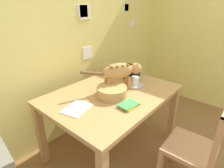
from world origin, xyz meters
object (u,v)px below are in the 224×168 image
(saucer_bowl, at_px, (135,85))
(book_stack, at_px, (129,105))
(cat, at_px, (121,71))
(wicker_basket, at_px, (112,92))
(dining_table, at_px, (112,100))
(toaster, at_px, (131,72))
(coffee_mug, at_px, (135,80))
(magazine, at_px, (77,108))
(wooden_chair_near, at_px, (196,148))

(saucer_bowl, relative_size, book_stack, 0.97)
(cat, distance_m, wicker_basket, 0.25)
(dining_table, distance_m, wicker_basket, 0.16)
(cat, xyz_separation_m, toaster, (0.33, 0.09, -0.12))
(dining_table, xyz_separation_m, book_stack, (-0.11, -0.30, 0.10))
(cat, relative_size, wicker_basket, 2.03)
(coffee_mug, height_order, toaster, toaster)
(dining_table, height_order, coffee_mug, coffee_mug)
(saucer_bowl, bearing_deg, magazine, 170.66)
(dining_table, distance_m, book_stack, 0.34)
(cat, xyz_separation_m, magazine, (-0.58, 0.04, -0.20))
(dining_table, bearing_deg, saucer_bowl, -17.36)
(wicker_basket, bearing_deg, saucer_bowl, -6.81)
(dining_table, relative_size, toaster, 6.79)
(saucer_bowl, distance_m, wicker_basket, 0.36)
(toaster, bearing_deg, wooden_chair_near, -109.22)
(magazine, bearing_deg, coffee_mug, -23.99)
(wicker_basket, bearing_deg, coffee_mug, -6.74)
(magazine, height_order, wicker_basket, wicker_basket)
(cat, height_order, wicker_basket, cat)
(saucer_bowl, distance_m, toaster, 0.25)
(cat, height_order, saucer_bowl, cat)
(cat, bearing_deg, magazine, -67.88)
(magazine, height_order, book_stack, book_stack)
(cat, xyz_separation_m, coffee_mug, (0.17, -0.08, -0.14))
(wooden_chair_near, bearing_deg, coffee_mug, 75.17)
(dining_table, relative_size, wicker_basket, 4.44)
(magazine, distance_m, book_stack, 0.47)
(book_stack, height_order, wooden_chair_near, wooden_chair_near)
(cat, xyz_separation_m, book_stack, (-0.24, -0.29, -0.19))
(coffee_mug, distance_m, wooden_chair_near, 0.89)
(dining_table, xyz_separation_m, cat, (0.13, -0.01, 0.29))
(book_stack, bearing_deg, coffee_mug, 26.88)
(coffee_mug, bearing_deg, cat, 154.33)
(saucer_bowl, bearing_deg, coffee_mug, 0.00)
(cat, relative_size, wooden_chair_near, 0.67)
(cat, height_order, toaster, cat)
(toaster, height_order, wooden_chair_near, toaster)
(cat, distance_m, book_stack, 0.42)
(magazine, xyz_separation_m, toaster, (0.90, 0.05, 0.08))
(book_stack, bearing_deg, wooden_chair_near, -68.23)
(wooden_chair_near, bearing_deg, saucer_bowl, 75.43)
(dining_table, distance_m, toaster, 0.49)
(saucer_bowl, relative_size, wicker_basket, 0.63)
(dining_table, bearing_deg, coffee_mug, -17.16)
(dining_table, distance_m, magazine, 0.46)
(toaster, bearing_deg, cat, -163.89)
(dining_table, height_order, cat, cat)
(coffee_mug, height_order, wooden_chair_near, wooden_chair_near)
(book_stack, height_order, wicker_basket, wicker_basket)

